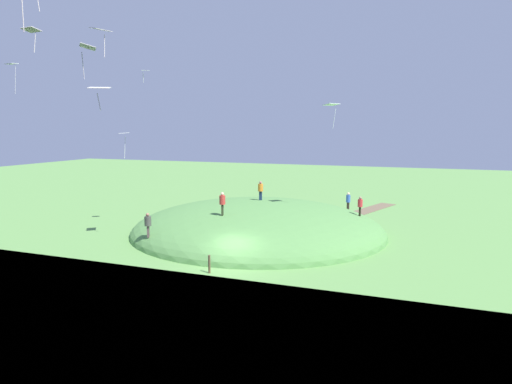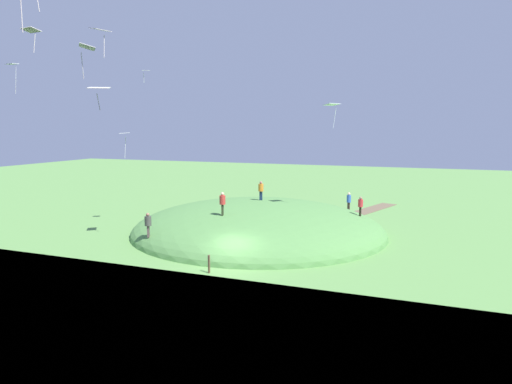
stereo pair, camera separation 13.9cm
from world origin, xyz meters
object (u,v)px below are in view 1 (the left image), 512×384
at_px(kite_6, 12,66).
at_px(kite_12, 145,71).
at_px(kite_2, 101,31).
at_px(kite_4, 99,88).
at_px(person_walking_path, 148,222).
at_px(kite_0, 31,31).
at_px(mooring_post, 209,264).
at_px(person_with_child, 348,199).
at_px(kite_8, 332,105).
at_px(person_on_hilltop, 222,201).
at_px(person_near_shore, 360,204).
at_px(person_watching_kites, 261,188).
at_px(kite_13, 87,48).
at_px(kite_9, 124,134).

distance_m(kite_6, kite_12, 10.61).
bearing_deg(kite_2, kite_4, -160.27).
height_order(person_walking_path, kite_0, kite_0).
relative_size(kite_4, mooring_post, 1.15).
xyz_separation_m(person_with_child, kite_12, (-9.79, 15.61, 11.44)).
bearing_deg(kite_8, person_with_child, -2.56).
distance_m(person_on_hilltop, kite_4, 13.46).
bearing_deg(kite_0, person_with_child, -24.48).
distance_m(kite_6, kite_8, 22.39).
bearing_deg(person_on_hilltop, person_near_shore, -65.25).
height_order(person_near_shore, kite_4, kite_4).
bearing_deg(person_near_shore, kite_4, 160.42).
height_order(person_near_shore, kite_6, kite_6).
distance_m(person_watching_kites, kite_2, 19.55).
relative_size(kite_2, kite_4, 1.14).
bearing_deg(kite_6, person_walking_path, -58.40).
relative_size(person_with_child, kite_2, 1.23).
relative_size(kite_0, kite_6, 0.59).
distance_m(kite_4, kite_12, 15.22).
relative_size(kite_8, mooring_post, 1.68).
bearing_deg(kite_2, person_with_child, -22.70).
bearing_deg(kite_0, kite_13, -82.50).
height_order(kite_4, kite_13, kite_13).
relative_size(kite_13, mooring_post, 1.40).
distance_m(person_near_shore, kite_9, 19.72).
relative_size(person_with_child, kite_12, 1.72).
bearing_deg(kite_8, kite_12, 97.75).
distance_m(person_walking_path, mooring_post, 7.40).
bearing_deg(kite_13, person_with_child, -19.04).
bearing_deg(person_watching_kites, mooring_post, -92.28).
bearing_deg(kite_12, person_watching_kites, -68.47).
bearing_deg(person_with_child, person_near_shore, -57.01).
xyz_separation_m(kite_0, mooring_post, (6.57, -5.97, -12.83)).
bearing_deg(kite_12, person_on_hilltop, -107.01).
bearing_deg(kite_0, person_near_shore, -33.70).
xyz_separation_m(person_on_hilltop, kite_9, (-1.15, 7.73, 4.97)).
distance_m(person_near_shore, mooring_post, 15.33).
relative_size(person_near_shore, mooring_post, 1.44).
distance_m(kite_0, kite_4, 3.92).
distance_m(person_watching_kites, kite_13, 20.72).
relative_size(kite_4, kite_13, 0.82).
relative_size(kite_6, kite_12, 1.87).
distance_m(person_watching_kites, mooring_post, 12.85).
xyz_separation_m(person_near_shore, kite_4, (-17.99, 11.05, 8.20)).
distance_m(person_walking_path, kite_4, 12.09).
height_order(person_near_shore, person_walking_path, person_near_shore).
height_order(person_walking_path, kite_13, kite_13).
distance_m(kite_2, kite_8, 17.88).
xyz_separation_m(kite_0, kite_8, (17.56, -11.16, -2.87)).
height_order(person_watching_kites, mooring_post, person_watching_kites).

